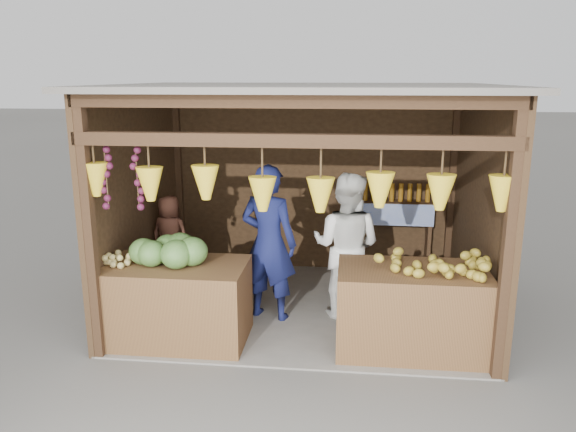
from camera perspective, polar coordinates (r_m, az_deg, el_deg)
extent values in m
plane|color=#514F49|center=(6.95, 1.53, -9.29)|extent=(80.00, 80.00, 0.00)
cube|color=slate|center=(6.94, 1.53, -9.22)|extent=(4.00, 3.00, 0.02)
cube|color=black|center=(8.01, 2.49, 3.59)|extent=(4.00, 0.06, 2.60)
cube|color=black|center=(6.99, -14.97, 1.58)|extent=(0.06, 3.00, 2.60)
cube|color=black|center=(6.69, 18.95, 0.74)|extent=(0.06, 3.00, 2.60)
cube|color=#605B54|center=(6.38, 1.69, 12.95)|extent=(4.30, 3.30, 0.06)
cube|color=black|center=(5.68, -19.56, -1.59)|extent=(0.11, 0.11, 2.60)
cube|color=black|center=(5.32, 21.57, -2.81)|extent=(0.11, 0.11, 2.60)
cube|color=black|center=(8.30, -11.05, 3.72)|extent=(0.11, 0.11, 2.60)
cube|color=black|center=(8.06, 16.38, 3.10)|extent=(0.11, 0.11, 2.60)
cube|color=black|center=(4.97, 0.30, 7.67)|extent=(4.00, 0.12, 0.12)
cube|color=black|center=(4.95, 0.31, 11.59)|extent=(4.00, 0.12, 0.12)
cube|color=#382314|center=(7.86, 10.03, 1.33)|extent=(1.25, 0.30, 0.05)
cube|color=#382314|center=(7.97, 5.67, -2.23)|extent=(0.05, 0.28, 1.05)
cube|color=#382314|center=(8.05, 14.03, -2.43)|extent=(0.05, 0.28, 1.05)
cube|color=blue|center=(7.74, 10.06, 0.13)|extent=(1.25, 0.02, 0.30)
cube|color=#51321B|center=(6.09, -11.20, -8.66)|extent=(1.47, 0.85, 0.86)
cube|color=#4B3219|center=(5.90, 12.37, -9.36)|extent=(1.49, 0.85, 0.88)
cube|color=black|center=(7.41, -11.63, -6.84)|extent=(0.31, 0.31, 0.29)
imported|color=#131847|center=(6.37, -1.98, -2.78)|extent=(0.75, 0.60, 1.81)
imported|color=white|center=(6.48, 5.94, -3.06)|extent=(0.99, 0.87, 1.71)
imported|color=brown|center=(7.21, -11.89, -1.95)|extent=(0.55, 0.41, 1.02)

